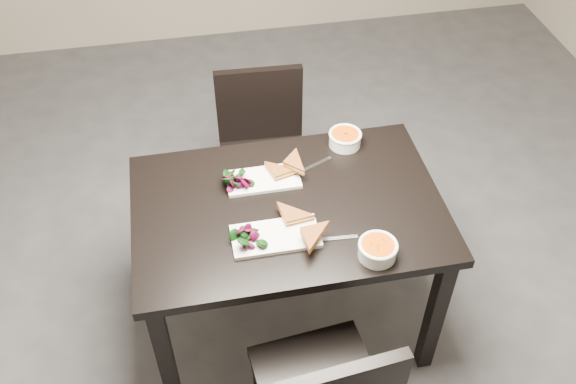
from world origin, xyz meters
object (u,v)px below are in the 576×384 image
object	(u,v)px
chair_far	(263,145)
soup_bowl_near	(378,249)
table	(288,222)
plate_near	(276,236)
soup_bowl_far	(345,138)
plate_far	(263,180)

from	to	relation	value
chair_far	soup_bowl_near	bearing A→B (deg)	-72.87
chair_far	table	bearing A→B (deg)	-87.90
table	plate_near	distance (m)	0.21
plate_near	soup_bowl_far	size ratio (longest dim) A/B	2.29
plate_near	plate_far	size ratio (longest dim) A/B	1.10
chair_far	soup_bowl_near	distance (m)	1.07
chair_far	plate_far	size ratio (longest dim) A/B	2.90
chair_far	plate_far	distance (m)	0.60
plate_near	soup_bowl_near	world-z (taller)	soup_bowl_near
chair_far	soup_bowl_near	world-z (taller)	chair_far
chair_far	soup_bowl_near	size ratio (longest dim) A/B	5.96
table	soup_bowl_far	bearing A→B (deg)	45.36
table	soup_bowl_far	size ratio (longest dim) A/B	8.53
soup_bowl_near	plate_near	bearing A→B (deg)	155.91
chair_far	plate_near	world-z (taller)	chair_far
table	plate_near	xyz separation A→B (m)	(-0.08, -0.16, 0.11)
table	soup_bowl_far	xyz separation A→B (m)	(0.31, 0.31, 0.13)
soup_bowl_near	soup_bowl_far	size ratio (longest dim) A/B	1.01
soup_bowl_far	soup_bowl_near	bearing A→B (deg)	-93.94
plate_near	soup_bowl_near	xyz separation A→B (m)	(0.34, -0.15, 0.03)
soup_bowl_near	plate_far	size ratio (longest dim) A/B	0.49
plate_far	table	bearing A→B (deg)	-64.59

